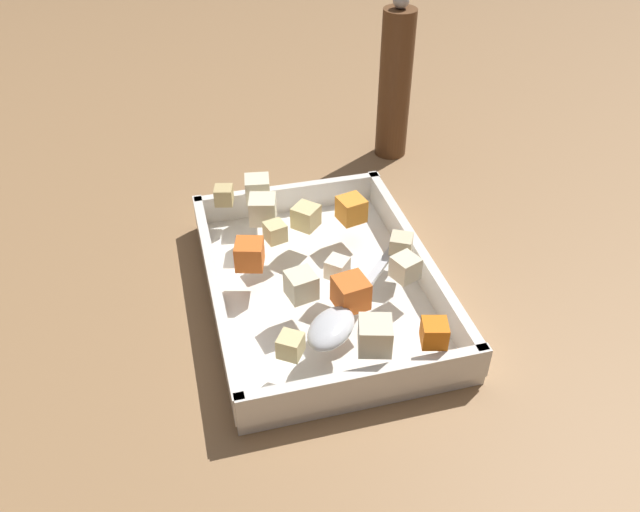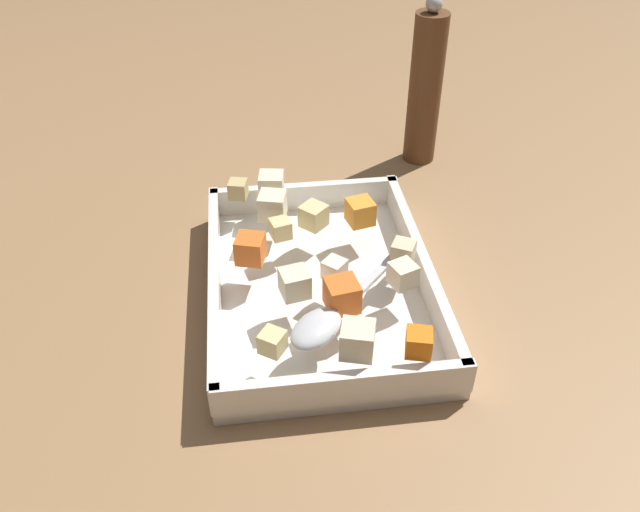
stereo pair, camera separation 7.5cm
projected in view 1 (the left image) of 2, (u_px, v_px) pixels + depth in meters
ground_plane at (321, 295)px, 0.79m from camera, size 4.00×4.00×0.00m
baking_dish at (320, 287)px, 0.78m from camera, size 0.36×0.26×0.05m
carrot_chunk_under_handle at (351, 293)px, 0.69m from camera, size 0.04×0.04×0.03m
carrot_chunk_far_left at (351, 209)px, 0.82m from camera, size 0.04×0.04×0.03m
carrot_chunk_back_center at (434, 333)px, 0.65m from camera, size 0.03×0.03×0.03m
carrot_chunk_near_left at (249, 254)px, 0.75m from camera, size 0.04×0.04×0.03m
potato_chunk_near_right at (405, 268)px, 0.73m from camera, size 0.03×0.03×0.03m
potato_chunk_heap_side at (257, 189)px, 0.86m from camera, size 0.04×0.04×0.03m
potato_chunk_center at (290, 345)px, 0.64m from camera, size 0.03×0.03×0.02m
potato_chunk_corner_nw at (301, 285)px, 0.70m from camera, size 0.04×0.04×0.03m
potato_chunk_corner_sw at (263, 209)px, 0.82m from camera, size 0.04×0.04×0.03m
potato_chunk_far_right at (224, 195)px, 0.85m from camera, size 0.03×0.03×0.02m
potato_chunk_corner_ne at (307, 216)px, 0.81m from camera, size 0.04×0.04×0.03m
potato_chunk_heap_top at (275, 232)px, 0.79m from camera, size 0.03×0.03×0.02m
potato_chunk_corner_se at (401, 245)px, 0.76m from camera, size 0.03×0.03×0.03m
parsnip_chunk_mid_right at (375, 335)px, 0.64m from camera, size 0.04×0.04×0.03m
parsnip_chunk_mid_left at (337, 268)px, 0.73m from camera, size 0.03×0.03×0.02m
serving_spoon at (337, 321)px, 0.67m from camera, size 0.18×0.17×0.02m
pepper_mill at (395, 84)px, 1.00m from camera, size 0.05×0.05×0.26m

